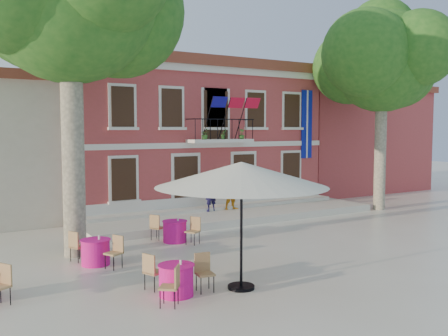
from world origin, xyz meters
TOP-DOWN VIEW (x-y plane):
  - ground at (0.00, 0.00)m, footprint 90.00×90.00m
  - main_building at (2.00, 9.99)m, footprint 13.50×9.59m
  - neighbor_east at (14.00, 11.00)m, footprint 9.40×9.40m
  - terrace at (2.00, 4.40)m, footprint 14.00×3.40m
  - plane_tree_east at (9.67, 2.75)m, footprint 5.07×5.07m
  - patio_umbrella at (-3.19, -4.07)m, footprint 4.36×4.36m
  - pedestrian_navy at (1.20, 5.11)m, footprint 0.79×0.64m
  - pedestrian_orange at (2.36, 4.97)m, footprint 0.91×0.73m
  - cafe_table_0 at (-5.67, 0.06)m, footprint 1.20×1.91m
  - cafe_table_1 at (-4.83, -3.69)m, footprint 1.74×1.85m
  - cafe_table_3 at (-2.33, 1.55)m, footprint 1.34×1.87m

SIDE VIEW (x-z plane):
  - ground at x=0.00m, z-range 0.00..0.00m
  - terrace at x=2.00m, z-range 0.00..0.30m
  - cafe_table_0 at x=-5.67m, z-range -0.05..0.90m
  - cafe_table_3 at x=-2.33m, z-range -0.05..0.90m
  - cafe_table_1 at x=-4.83m, z-range -0.05..0.90m
  - pedestrian_orange at x=2.36m, z-range 0.30..2.10m
  - pedestrian_navy at x=1.20m, z-range 0.30..2.17m
  - patio_umbrella at x=-3.19m, z-range 1.30..4.54m
  - neighbor_east at x=14.00m, z-range 0.02..6.42m
  - main_building at x=2.00m, z-range 0.03..7.53m
  - plane_tree_east at x=9.67m, z-range 2.38..12.34m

